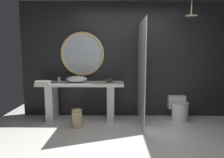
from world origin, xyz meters
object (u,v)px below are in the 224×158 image
at_px(folded_hand_towel, 43,82).
at_px(rain_shower_head, 191,15).
at_px(round_wall_mirror, 82,54).
at_px(vessel_sink, 77,79).
at_px(toilet, 179,108).
at_px(waste_bin, 77,118).
at_px(tumbler_cup, 59,80).
at_px(tissue_box, 109,80).

bearing_deg(folded_hand_towel, rain_shower_head, 1.69).
relative_size(round_wall_mirror, rain_shower_head, 3.25).
xyz_separation_m(vessel_sink, toilet, (2.24, 0.02, -0.65)).
bearing_deg(folded_hand_towel, toilet, 4.17).
relative_size(round_wall_mirror, folded_hand_towel, 3.33).
bearing_deg(waste_bin, tumbler_cup, 130.92).
bearing_deg(toilet, vessel_sink, -179.49).
bearing_deg(tissue_box, toilet, 1.18).
relative_size(rain_shower_head, folded_hand_towel, 1.02).
height_order(toilet, waste_bin, toilet).
height_order(tissue_box, waste_bin, tissue_box).
bearing_deg(folded_hand_towel, tumbler_cup, 40.82).
height_order(vessel_sink, folded_hand_towel, vessel_sink).
xyz_separation_m(vessel_sink, tumbler_cup, (-0.40, 0.04, -0.02)).
height_order(vessel_sink, waste_bin, vessel_sink).
height_order(tumbler_cup, waste_bin, tumbler_cup).
distance_m(vessel_sink, folded_hand_towel, 0.70).
distance_m(round_wall_mirror, waste_bin, 1.45).
bearing_deg(tumbler_cup, round_wall_mirror, 21.72).
bearing_deg(round_wall_mirror, tumbler_cup, -158.28).
height_order(round_wall_mirror, rain_shower_head, rain_shower_head).
bearing_deg(waste_bin, rain_shower_head, 10.21).
bearing_deg(tumbler_cup, waste_bin, -49.08).
bearing_deg(tissue_box, vessel_sink, 179.07).
distance_m(tumbler_cup, tissue_box, 1.11).
xyz_separation_m(round_wall_mirror, folded_hand_towel, (-0.76, -0.43, -0.58)).
xyz_separation_m(tissue_box, toilet, (1.54, 0.03, -0.62)).
xyz_separation_m(round_wall_mirror, waste_bin, (-0.01, -0.75, -1.25)).
distance_m(vessel_sink, toilet, 2.33).
distance_m(tumbler_cup, waste_bin, 1.01).
height_order(vessel_sink, tumbler_cup, vessel_sink).
bearing_deg(toilet, rain_shower_head, -43.64).
distance_m(vessel_sink, tissue_box, 0.71).
bearing_deg(toilet, tumbler_cup, 179.53).
bearing_deg(vessel_sink, round_wall_mirror, 68.62).
distance_m(tumbler_cup, toilet, 2.72).
bearing_deg(tumbler_cup, vessel_sink, -5.99).
bearing_deg(tumbler_cup, folded_hand_towel, -139.18).
distance_m(round_wall_mirror, toilet, 2.46).
xyz_separation_m(tumbler_cup, waste_bin, (0.48, -0.56, -0.69)).
distance_m(tumbler_cup, round_wall_mirror, 0.77).
distance_m(vessel_sink, rain_shower_head, 2.72).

